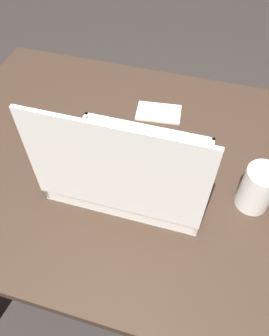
{
  "coord_description": "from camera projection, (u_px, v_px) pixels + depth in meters",
  "views": [
    {
      "loc": [
        -0.09,
        0.5,
        1.36
      ],
      "look_at": [
        0.05,
        0.04,
        0.76
      ],
      "focal_mm": 35.0,
      "sensor_mm": 36.0,
      "label": 1
    }
  ],
  "objects": [
    {
      "name": "ground_plane",
      "position": [
        148.0,
        276.0,
        1.38
      ],
      "size": [
        8.0,
        8.0,
        0.0
      ],
      "primitive_type": "plane",
      "color": "#2D2826"
    },
    {
      "name": "dining_table",
      "position": [
        155.0,
        190.0,
        0.88
      ],
      "size": [
        1.17,
        0.76,
        0.74
      ],
      "color": "#38281E",
      "rests_on": "ground_plane"
    },
    {
      "name": "donut_box",
      "position": [
        133.0,
        171.0,
        0.72
      ],
      "size": [
        0.34,
        0.26,
        0.28
      ],
      "color": "white",
      "rests_on": "dining_table"
    },
    {
      "name": "coffee_mug",
      "position": [
        258.0,
        188.0,
        0.69
      ],
      "size": [
        0.07,
        0.07,
        0.11
      ],
      "color": "white",
      "rests_on": "dining_table"
    },
    {
      "name": "paper_napkin",
      "position": [
        159.0,
        113.0,
        0.91
      ],
      "size": [
        0.13,
        0.09,
        0.01
      ],
      "color": "silver",
      "rests_on": "dining_table"
    }
  ]
}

